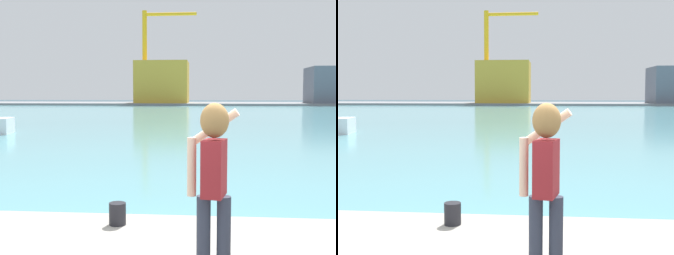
% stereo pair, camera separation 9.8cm
% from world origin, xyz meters
% --- Properties ---
extents(ground_plane, '(220.00, 220.00, 0.00)m').
position_xyz_m(ground_plane, '(0.00, 50.00, 0.00)').
color(ground_plane, '#334751').
extents(harbor_water, '(140.00, 100.00, 0.02)m').
position_xyz_m(harbor_water, '(0.00, 52.00, 0.01)').
color(harbor_water, '#599EA8').
rests_on(harbor_water, ground_plane).
extents(far_shore_dock, '(140.00, 20.00, 0.46)m').
position_xyz_m(far_shore_dock, '(0.00, 92.00, 0.23)').
color(far_shore_dock, gray).
rests_on(far_shore_dock, ground_plane).
extents(person_photographer, '(0.53, 0.57, 1.74)m').
position_xyz_m(person_photographer, '(0.55, -0.14, 1.65)').
color(person_photographer, '#2D3342').
rests_on(person_photographer, quay_promenade).
extents(harbor_bollard, '(0.24, 0.24, 0.31)m').
position_xyz_m(harbor_bollard, '(-0.75, 1.46, 0.74)').
color(harbor_bollard, black).
rests_on(harbor_bollard, quay_promenade).
extents(warehouse_left, '(11.16, 10.16, 8.89)m').
position_xyz_m(warehouse_left, '(-9.12, 88.42, 4.91)').
color(warehouse_left, gold).
rests_on(warehouse_left, far_shore_dock).
extents(port_crane, '(11.55, 1.00, 19.57)m').
position_xyz_m(port_crane, '(-11.61, 87.24, 12.19)').
color(port_crane, yellow).
rests_on(port_crane, far_shore_dock).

